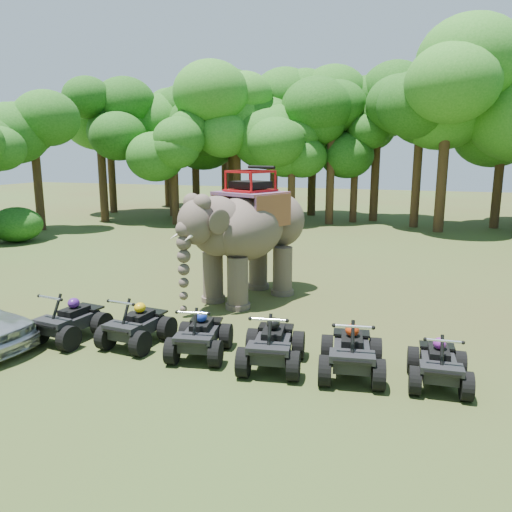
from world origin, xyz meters
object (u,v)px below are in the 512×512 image
Objects in this scene: elephant at (248,234)px; atv_2 at (200,330)px; atv_3 at (272,338)px; atv_4 at (352,345)px; atv_5 at (439,358)px; atv_1 at (137,320)px; atv_0 at (70,315)px.

atv_2 is at bearing -59.77° from elephant.
elephant reaches higher than atv_3.
atv_2 is 1.83m from atv_3.
elephant is 5.23m from atv_2.
atv_4 is at bearing -8.68° from atv_2.
atv_1 is at bearing 176.64° from atv_5.
atv_1 reaches higher than atv_5.
atv_3 is at bearing 7.72° from atv_0.
atv_1 is at bearing -80.74° from elephant.
atv_1 is (-1.34, -4.83, -1.52)m from elephant.
atv_3 reaches higher than atv_1.
atv_0 is 1.03× the size of atv_2.
elephant is 2.78× the size of atv_4.
atv_0 is at bearing -166.66° from atv_1.
atv_4 is (7.25, 0.13, 0.02)m from atv_0.
atv_4 is (5.42, -0.11, 0.04)m from atv_1.
atv_0 is at bearing 172.16° from atv_2.
atv_3 is at bearing -179.83° from atv_5.
atv_0 is 1.85m from atv_1.
atv_0 is 1.09× the size of atv_5.
elephant is 2.78× the size of atv_3.
elephant is 3.13× the size of atv_5.
elephant reaches higher than atv_2.
elephant is 5.24m from atv_1.
elephant is at bearing 86.17° from atv_2.
atv_1 is 5.42m from atv_4.
atv_1 is 1.07× the size of atv_5.
atv_2 is (1.82, -0.15, -0.00)m from atv_1.
atv_0 is at bearing 171.79° from atv_3.
atv_2 is at bearing 1.10° from atv_1.
atv_3 reaches higher than atv_2.
elephant reaches higher than atv_5.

